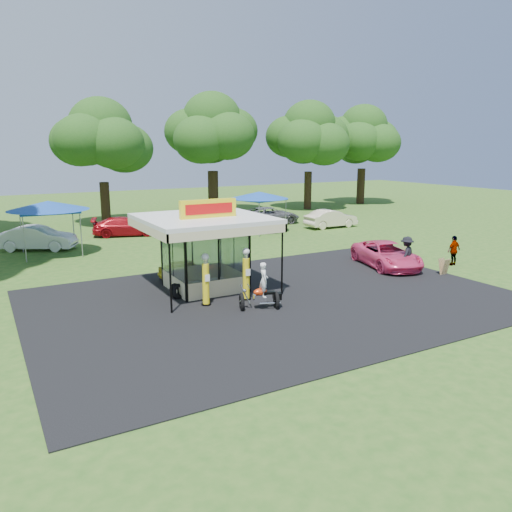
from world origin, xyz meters
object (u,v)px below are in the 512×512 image
object	(u,v)px
gas_pump_right	(246,275)
bg_car_a	(37,238)
motorcycle	(262,291)
spectator_east_b	(454,251)
bg_car_d	(270,215)
kiosk_car	(187,269)
bg_car_e	(331,219)
gas_station_kiosk	(205,251)
spectator_east_a	(406,254)
bg_car_b	(126,226)
tent_east	(259,195)
gas_pump_left	(206,281)
a_frame_sign	(444,267)
pink_sedan	(387,255)
bg_car_c	(207,221)
tent_west	(48,206)

from	to	relation	value
gas_pump_right	bg_car_a	bearing A→B (deg)	112.40
motorcycle	bg_car_a	xyz separation A→B (m)	(-6.51, 17.23, -0.01)
spectator_east_b	bg_car_d	size ratio (longest dim) A/B	0.32
kiosk_car	bg_car_e	size ratio (longest dim) A/B	0.64
gas_station_kiosk	bg_car_d	size ratio (longest dim) A/B	1.05
motorcycle	gas_pump_right	bearing A→B (deg)	109.82
spectator_east_a	kiosk_car	bearing A→B (deg)	-48.08
bg_car_b	bg_car_e	bearing A→B (deg)	-89.69
kiosk_car	tent_east	distance (m)	14.53
gas_station_kiosk	spectator_east_a	size ratio (longest dim) A/B	2.88
gas_station_kiosk	gas_pump_left	distance (m)	2.57
gas_pump_left	a_frame_sign	size ratio (longest dim) A/B	2.61
spectator_east_b	tent_east	size ratio (longest dim) A/B	0.37
motorcycle	spectator_east_a	size ratio (longest dim) A/B	1.07
spectator_east_a	tent_east	xyz separation A→B (m)	(-0.52, 14.64, 1.87)
spectator_east_a	spectator_east_b	size ratio (longest dim) A/B	1.13
spectator_east_b	bg_car_e	world-z (taller)	spectator_east_b
gas_pump_right	pink_sedan	size ratio (longest dim) A/B	0.46
motorcycle	pink_sedan	bearing A→B (deg)	37.91
gas_pump_right	spectator_east_a	xyz separation A→B (m)	(9.63, 0.28, -0.15)
bg_car_c	gas_station_kiosk	bearing A→B (deg)	178.66
spectator_east_a	gas_pump_left	bearing A→B (deg)	-24.89
bg_car_b	bg_car_e	xyz separation A→B (m)	(15.54, -4.33, 0.04)
tent_east	gas_station_kiosk	bearing A→B (deg)	-128.51
a_frame_sign	bg_car_a	world-z (taller)	bg_car_a
a_frame_sign	bg_car_c	distance (m)	19.58
spectator_east_b	gas_pump_right	bearing A→B (deg)	-2.78
tent_west	tent_east	world-z (taller)	tent_west
pink_sedan	spectator_east_a	size ratio (longest dim) A/B	2.64
spectator_east_b	tent_east	world-z (taller)	tent_east
kiosk_car	bg_car_c	size ratio (longest dim) A/B	0.69
gas_pump_right	a_frame_sign	size ratio (longest dim) A/B	2.69
motorcycle	kiosk_car	size ratio (longest dim) A/B	0.71
pink_sedan	bg_car_c	world-z (taller)	bg_car_c
kiosk_car	bg_car_a	distance (m)	12.58
pink_sedan	spectator_east_b	world-z (taller)	spectator_east_b
spectator_east_a	bg_car_a	xyz separation A→B (m)	(-16.16, 15.55, -0.17)
bg_car_c	a_frame_sign	bearing A→B (deg)	-143.13
gas_station_kiosk	pink_sedan	world-z (taller)	gas_station_kiosk
tent_west	spectator_east_a	bearing A→B (deg)	-41.11
spectator_east_b	tent_west	distance (m)	23.54
gas_pump_right	bg_car_c	size ratio (longest dim) A/B	0.56
bg_car_a	bg_car_d	xyz separation A→B (m)	(18.57, 2.42, -0.06)
gas_station_kiosk	bg_car_e	world-z (taller)	gas_station_kiosk
spectator_east_b	bg_car_d	bearing A→B (deg)	-90.05
gas_station_kiosk	tent_west	distance (m)	12.61
bg_car_d	motorcycle	bearing A→B (deg)	154.94
gas_station_kiosk	bg_car_a	size ratio (longest dim) A/B	1.15
pink_sedan	bg_car_b	xyz separation A→B (m)	(-9.75, 16.73, 0.00)
gas_pump_left	bg_car_e	size ratio (longest dim) A/B	0.50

